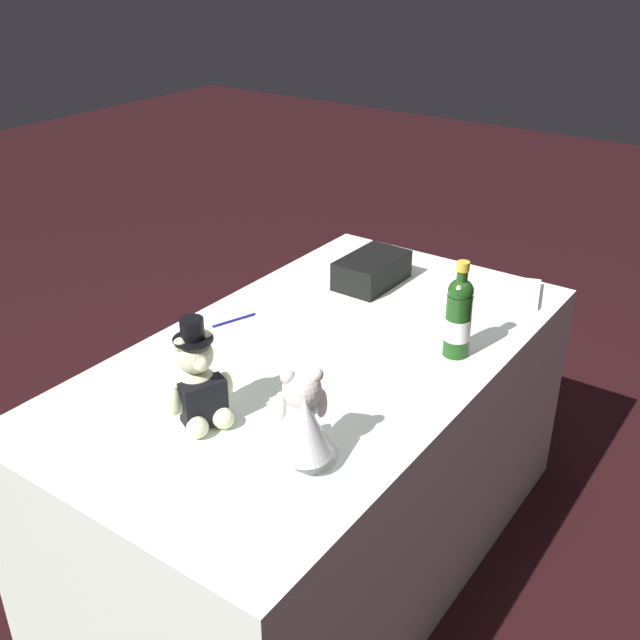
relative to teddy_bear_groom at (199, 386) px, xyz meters
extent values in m
plane|color=black|center=(-0.44, 0.04, -0.84)|extent=(12.00, 12.00, 0.00)
cube|color=white|center=(-0.44, 0.04, -0.47)|extent=(1.64, 0.91, 0.74)
ellipsoid|color=beige|center=(0.00, -0.01, -0.03)|extent=(0.12, 0.11, 0.14)
cube|color=black|center=(0.01, 0.02, -0.03)|extent=(0.12, 0.09, 0.10)
sphere|color=beige|center=(0.00, -0.01, 0.08)|extent=(0.09, 0.09, 0.09)
sphere|color=beige|center=(0.01, 0.03, 0.07)|extent=(0.04, 0.04, 0.04)
sphere|color=beige|center=(0.02, -0.02, 0.11)|extent=(0.03, 0.03, 0.03)
sphere|color=beige|center=(-0.03, 0.00, 0.11)|extent=(0.03, 0.03, 0.03)
ellipsoid|color=beige|center=(0.06, -0.02, -0.02)|extent=(0.04, 0.04, 0.08)
ellipsoid|color=beige|center=(-0.06, 0.03, -0.02)|extent=(0.04, 0.04, 0.08)
sphere|color=beige|center=(0.05, 0.04, -0.07)|extent=(0.05, 0.05, 0.05)
sphere|color=beige|center=(-0.01, 0.06, -0.07)|extent=(0.05, 0.05, 0.05)
cylinder|color=black|center=(0.00, -0.01, 0.12)|extent=(0.09, 0.09, 0.01)
cylinder|color=black|center=(0.00, -0.01, 0.15)|extent=(0.06, 0.06, 0.05)
cone|color=white|center=(-0.04, 0.28, -0.03)|extent=(0.16, 0.16, 0.14)
ellipsoid|color=white|center=(-0.04, 0.28, 0.03)|extent=(0.07, 0.07, 0.06)
sphere|color=silver|center=(-0.04, 0.28, 0.07)|extent=(0.09, 0.09, 0.09)
sphere|color=silver|center=(-0.06, 0.25, 0.07)|extent=(0.04, 0.04, 0.04)
sphere|color=silver|center=(-0.06, 0.30, 0.11)|extent=(0.03, 0.03, 0.03)
sphere|color=silver|center=(-0.01, 0.26, 0.11)|extent=(0.03, 0.03, 0.03)
ellipsoid|color=silver|center=(-0.08, 0.30, 0.02)|extent=(0.03, 0.03, 0.08)
ellipsoid|color=silver|center=(-0.02, 0.23, 0.02)|extent=(0.03, 0.03, 0.08)
cone|color=white|center=(0.00, 0.31, 0.01)|extent=(0.18, 0.18, 0.15)
cylinder|color=#194215|center=(-0.65, 0.36, -0.01)|extent=(0.07, 0.07, 0.18)
sphere|color=#194215|center=(-0.65, 0.36, 0.10)|extent=(0.07, 0.07, 0.07)
cylinder|color=#194215|center=(-0.65, 0.36, 0.14)|extent=(0.03, 0.03, 0.07)
cylinder|color=gold|center=(-0.65, 0.36, 0.17)|extent=(0.03, 0.03, 0.03)
cylinder|color=white|center=(-0.65, 0.36, -0.02)|extent=(0.07, 0.07, 0.06)
cylinder|color=navy|center=(-0.45, -0.28, -0.10)|extent=(0.14, 0.06, 0.01)
cone|color=silver|center=(-0.51, -0.26, -0.10)|extent=(0.01, 0.01, 0.01)
cube|color=black|center=(-0.92, -0.09, -0.05)|extent=(0.26, 0.16, 0.10)
cube|color=#B7B7BF|center=(-0.92, -0.16, -0.05)|extent=(0.03, 0.01, 0.02)
cube|color=white|center=(-1.09, 0.29, -0.09)|extent=(0.27, 0.31, 0.02)
camera|label=1|loc=(1.07, 1.11, 0.95)|focal=42.40mm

